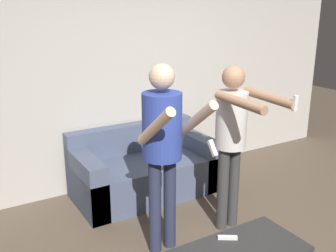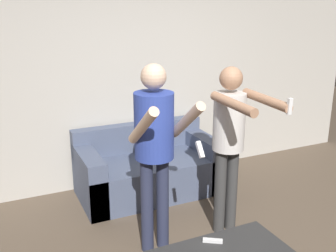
{
  "view_description": "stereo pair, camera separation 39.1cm",
  "coord_description": "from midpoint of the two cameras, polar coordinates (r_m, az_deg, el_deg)",
  "views": [
    {
      "loc": [
        -2.04,
        -2.0,
        2.11
      ],
      "look_at": [
        -0.12,
        1.22,
        0.97
      ],
      "focal_mm": 42.0,
      "sensor_mm": 36.0,
      "label": 1
    },
    {
      "loc": [
        -1.69,
        -2.18,
        2.11
      ],
      "look_at": [
        -0.12,
        1.22,
        0.97
      ],
      "focal_mm": 42.0,
      "sensor_mm": 36.0,
      "label": 2
    }
  ],
  "objects": [
    {
      "name": "person_standing_right",
      "position": [
        3.65,
        6.37,
        -0.79
      ],
      "size": [
        0.41,
        0.74,
        1.61
      ],
      "color": "#383838",
      "rests_on": "ground_plane"
    },
    {
      "name": "couch",
      "position": [
        4.62,
        -6.01,
        -6.54
      ],
      "size": [
        1.61,
        0.83,
        0.77
      ],
      "color": "#4C5670",
      "rests_on": "ground_plane"
    },
    {
      "name": "remote_on_table",
      "position": [
        3.14,
        4.99,
        -15.93
      ],
      "size": [
        0.15,
        0.11,
        0.02
      ],
      "color": "white",
      "rests_on": "coffee_table"
    },
    {
      "name": "wall_back",
      "position": [
        4.77,
        -7.44,
        7.64
      ],
      "size": [
        6.4,
        0.06,
        2.7
      ],
      "color": "#B7B2A8",
      "rests_on": "ground_plane"
    },
    {
      "name": "person_standing_left",
      "position": [
        3.27,
        -4.15,
        -1.96
      ],
      "size": [
        0.45,
        0.67,
        1.68
      ],
      "color": "#282D47",
      "rests_on": "ground_plane"
    }
  ]
}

